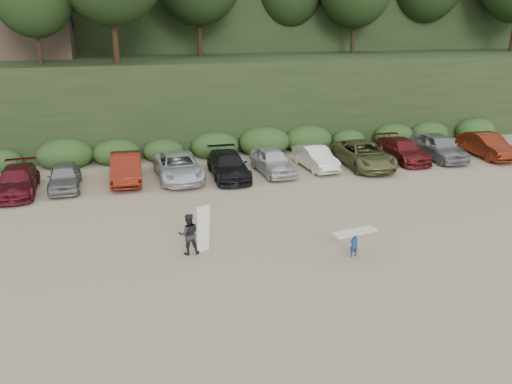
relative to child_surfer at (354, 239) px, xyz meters
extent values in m
plane|color=tan|center=(-3.36, 1.74, -0.73)|extent=(120.00, 120.00, 0.00)
cube|color=black|center=(-3.36, 23.74, 2.27)|extent=(80.00, 14.00, 6.00)
cube|color=black|center=(-3.36, 41.74, 7.27)|extent=(90.00, 30.00, 16.00)
cube|color=#2B491E|center=(-3.91, 16.24, -0.13)|extent=(46.20, 2.00, 1.20)
cube|color=brown|center=(-15.36, 25.74, 7.27)|extent=(8.00, 6.00, 4.00)
imported|color=maroon|center=(-13.91, 11.41, -0.04)|extent=(2.12, 4.83, 1.38)
imported|color=gray|center=(-11.56, 11.61, -0.04)|extent=(1.73, 4.07, 1.37)
imported|color=maroon|center=(-8.29, 12.09, 0.05)|extent=(1.80, 4.79, 1.56)
imported|color=silver|center=(-5.39, 11.76, 0.00)|extent=(2.66, 5.32, 1.45)
imported|color=black|center=(-2.55, 11.36, -0.01)|extent=(2.10, 4.98, 1.44)
imported|color=silver|center=(0.17, 11.51, 0.03)|extent=(2.08, 4.54, 1.51)
imported|color=white|center=(3.01, 11.74, -0.04)|extent=(1.80, 4.27, 1.37)
imported|color=brown|center=(6.07, 11.37, 0.04)|extent=(2.68, 5.58, 1.54)
imported|color=maroon|center=(9.14, 11.98, -0.03)|extent=(1.97, 4.81, 1.39)
imported|color=gray|center=(11.65, 11.75, 0.09)|extent=(2.04, 4.86, 1.64)
imported|color=#5E1D0E|center=(15.06, 11.39, 0.05)|extent=(1.84, 4.78, 1.55)
imported|color=navy|center=(0.00, 0.00, -0.24)|extent=(0.36, 0.25, 0.98)
cube|color=beige|center=(0.00, 0.00, 0.31)|extent=(1.84, 0.80, 0.07)
imported|color=black|center=(-6.12, 1.89, 0.11)|extent=(0.82, 0.64, 1.67)
cube|color=silver|center=(-5.56, 1.88, 0.26)|extent=(0.62, 0.45, 1.97)
camera|label=1|loc=(-8.16, -15.95, 8.02)|focal=35.00mm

